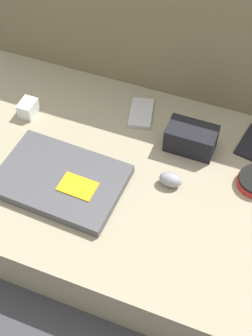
# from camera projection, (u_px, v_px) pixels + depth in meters

# --- Properties ---
(ground_plane) EXTENTS (8.00, 8.00, 0.00)m
(ground_plane) POSITION_uv_depth(u_px,v_px,m) (126.00, 205.00, 1.30)
(ground_plane) COLOR #38383D
(couch_seat) EXTENTS (1.15, 0.64, 0.14)m
(couch_seat) POSITION_uv_depth(u_px,v_px,m) (126.00, 190.00, 1.25)
(couch_seat) COLOR gray
(couch_seat) RESTS_ON ground_plane
(couch_backrest) EXTENTS (1.15, 0.20, 0.52)m
(couch_backrest) POSITION_uv_depth(u_px,v_px,m) (179.00, 41.00, 1.34)
(couch_backrest) COLOR #756B4C
(couch_backrest) RESTS_ON ground_plane
(laptop) EXTENTS (0.32, 0.22, 0.03)m
(laptop) POSITION_uv_depth(u_px,v_px,m) (61.00, 180.00, 1.16)
(laptop) COLOR #47474C
(laptop) RESTS_ON couch_seat
(computer_mouse) EXTENTS (0.06, 0.04, 0.04)m
(computer_mouse) POSITION_uv_depth(u_px,v_px,m) (171.00, 180.00, 1.15)
(computer_mouse) COLOR gray
(computer_mouse) RESTS_ON couch_seat
(phone_black) EXTENTS (0.09, 0.12, 0.01)m
(phone_black) POSITION_uv_depth(u_px,v_px,m) (141.00, 113.00, 1.31)
(phone_black) COLOR #B7B7BC
(phone_black) RESTS_ON couch_seat
(camera_pouch) EXTENTS (0.13, 0.08, 0.07)m
(camera_pouch) POSITION_uv_depth(u_px,v_px,m) (191.00, 138.00, 1.21)
(camera_pouch) COLOR black
(camera_pouch) RESTS_ON couch_seat
(charger_brick) EXTENTS (0.04, 0.06, 0.04)m
(charger_brick) POSITION_uv_depth(u_px,v_px,m) (28.00, 108.00, 1.30)
(charger_brick) COLOR silver
(charger_brick) RESTS_ON couch_seat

